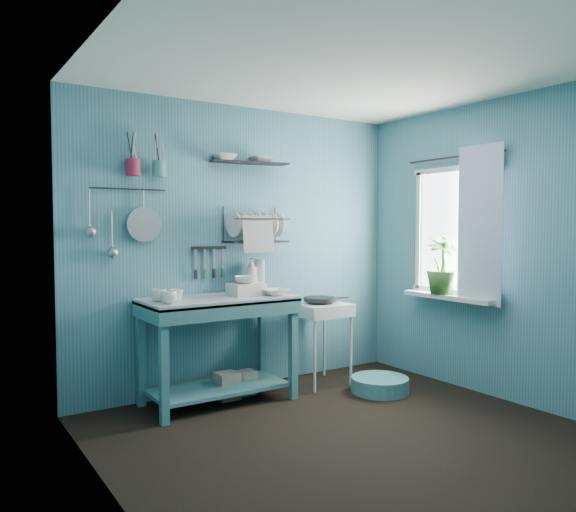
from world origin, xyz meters
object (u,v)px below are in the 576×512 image
mug_right (159,295)px  colander (144,224)px  potted_plant (442,265)px  storage_tin_small (246,382)px  water_bottle (260,275)px  frying_pan (320,299)px  hotplate_stand (320,343)px  dish_rack (256,225)px  storage_tin_large (227,386)px  mug_mid (177,295)px  utensil_cup_magenta (133,167)px  work_counter (219,350)px  soap_bottle (251,275)px  wash_tub (246,289)px  utensil_cup_teal (159,169)px  floor_basin (380,385)px  mug_left (169,297)px

mug_right → colander: (-0.01, 0.28, 0.54)m
potted_plant → storage_tin_small: (-1.62, 0.72, -0.99)m
water_bottle → frying_pan: size_ratio=0.93×
hotplate_stand → frying_pan: 0.41m
dish_rack → colander: (-0.98, 0.08, 0.00)m
dish_rack → storage_tin_small: size_ratio=2.75×
hotplate_stand → storage_tin_large: (-0.92, 0.06, -0.26)m
hotplate_stand → mug_mid: bearing=-177.5°
utensil_cup_magenta → colander: size_ratio=0.46×
storage_tin_small → dish_rack: bearing=35.8°
work_counter → dish_rack: bearing=31.8°
mug_mid → soap_bottle: (0.80, 0.26, 0.10)m
wash_tub → utensil_cup_teal: (-0.64, 0.27, 0.98)m
wash_tub → water_bottle: water_bottle is taller
potted_plant → floor_basin: size_ratio=1.04×
soap_bottle → storage_tin_small: soap_bottle is taller
utensil_cup_magenta → colander: 0.45m
water_bottle → utensil_cup_teal: 1.28m
soap_bottle → potted_plant: 1.72m
storage_tin_large → wash_tub: bearing=-25.0°
wash_tub → floor_basin: bearing=-25.1°
utensil_cup_magenta → colander: utensil_cup_magenta is taller
mug_left → hotplate_stand: bearing=5.8°
utensil_cup_magenta → potted_plant: utensil_cup_magenta is taller
hotplate_stand → storage_tin_large: bearing=176.7°
soap_bottle → frying_pan: soap_bottle is taller
utensil_cup_teal → storage_tin_small: bearing=-14.1°
mug_left → floor_basin: 2.00m
dish_rack → work_counter: bearing=-149.4°
mug_mid → utensil_cup_teal: utensil_cup_teal is taller
work_counter → utensil_cup_magenta: utensil_cup_magenta is taller
mug_mid → utensil_cup_teal: 1.04m
hotplate_stand → utensil_cup_magenta: size_ratio=5.69×
wash_tub → mug_mid: bearing=-176.4°
work_counter → utensil_cup_teal: utensil_cup_teal is taller
colander → potted_plant: colander is taller
work_counter → potted_plant: bearing=-10.0°
hotplate_stand → storage_tin_small: 0.77m
dish_rack → colander: 0.99m
hotplate_stand → storage_tin_small: size_ratio=3.70×
mug_right → potted_plant: 2.51m
mug_left → mug_mid: size_ratio=1.23×
mug_left → storage_tin_large: 1.01m
water_bottle → hotplate_stand: 0.84m
mug_mid → utensil_cup_teal: (-0.01, 0.31, 0.99)m
potted_plant → hotplate_stand: bearing=144.9°
mug_left → utensil_cup_teal: utensil_cup_teal is taller
potted_plant → storage_tin_small: bearing=156.0°
mug_left → storage_tin_large: bearing=19.9°
water_bottle → storage_tin_small: size_ratio=1.40×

